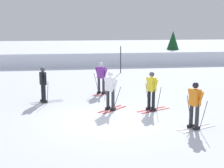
% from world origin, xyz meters
% --- Properties ---
extents(ground_plane, '(120.00, 120.00, 0.00)m').
position_xyz_m(ground_plane, '(0.00, 0.00, 0.00)').
color(ground_plane, silver).
extents(far_snow_ridge, '(80.00, 9.15, 1.20)m').
position_xyz_m(far_snow_ridge, '(0.00, 20.06, 0.60)').
color(far_snow_ridge, silver).
rests_on(far_snow_ridge, ground).
extents(skier_white, '(1.40, 1.38, 1.71)m').
position_xyz_m(skier_white, '(0.33, 1.51, 0.92)').
color(skier_white, red).
rests_on(skier_white, ground).
extents(skier_orange, '(1.62, 0.97, 1.71)m').
position_xyz_m(skier_orange, '(2.96, -1.39, 0.92)').
color(skier_orange, silver).
rests_on(skier_orange, ground).
extents(skier_purple, '(1.20, 1.54, 1.71)m').
position_xyz_m(skier_purple, '(0.28, 4.83, 0.92)').
color(skier_purple, red).
rests_on(skier_purple, ground).
extents(skier_black, '(1.63, 0.95, 1.71)m').
position_xyz_m(skier_black, '(-2.65, 3.35, 0.92)').
color(skier_black, silver).
rests_on(skier_black, ground).
extents(skier_yellow, '(1.60, 1.05, 1.71)m').
position_xyz_m(skier_yellow, '(2.08, 1.20, 0.92)').
color(skier_yellow, red).
rests_on(skier_yellow, ground).
extents(trail_marker_pole, '(0.07, 0.07, 2.06)m').
position_xyz_m(trail_marker_pole, '(2.54, 11.91, 1.03)').
color(trail_marker_pole, black).
rests_on(trail_marker_pole, ground).
extents(conifer_far_left, '(1.59, 1.59, 3.03)m').
position_xyz_m(conifer_far_left, '(8.84, 18.36, 1.81)').
color(conifer_far_left, '#513823').
rests_on(conifer_far_left, ground).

